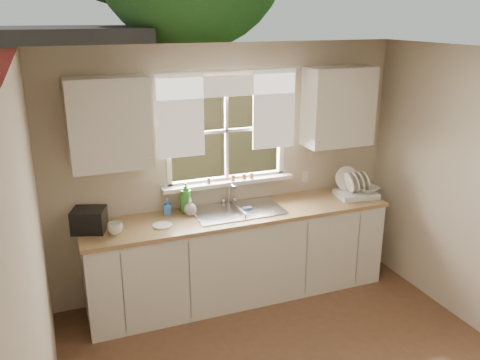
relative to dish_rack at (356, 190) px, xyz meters
name	(u,v)px	position (x,y,z in m)	size (l,w,h in m)	color
room_walls	(335,258)	(-1.31, -1.72, 0.25)	(3.62, 4.02, 2.50)	beige
ceiling	(342,59)	(-1.31, -1.65, 1.51)	(3.60, 4.00, 0.02)	silver
window	(227,147)	(-1.31, 0.35, 0.50)	(1.38, 0.16, 1.06)	white
curtains	(229,103)	(-1.31, 0.30, 0.95)	(1.50, 0.03, 0.81)	white
base_cabinets	(239,256)	(-1.31, 0.03, -0.55)	(3.00, 0.62, 0.87)	silver
countertop	(239,214)	(-1.31, 0.03, -0.10)	(3.04, 0.65, 0.04)	#A17E50
upper_cabinet_left	(109,123)	(-2.46, 0.17, 0.86)	(0.70, 0.33, 0.80)	silver
upper_cabinet_right	(338,107)	(-0.16, 0.17, 0.86)	(0.70, 0.33, 0.80)	silver
wall_outlet	(305,177)	(-0.43, 0.33, 0.09)	(0.08, 0.01, 0.12)	beige
sill_jars	(235,178)	(-1.26, 0.29, 0.19)	(0.50, 0.04, 0.06)	brown
sink	(238,218)	(-1.31, 0.06, -0.15)	(0.88, 0.52, 0.40)	#B7B7BC
dish_rack	(356,190)	(0.00, 0.00, 0.00)	(0.44, 0.36, 0.30)	silver
bowl	(368,189)	(0.12, -0.05, 0.01)	(0.23, 0.23, 0.06)	silver
soap_bottle_a	(186,197)	(-1.79, 0.21, 0.08)	(0.12, 0.12, 0.32)	green
soap_bottle_b	(168,206)	(-1.97, 0.23, 0.01)	(0.07, 0.07, 0.16)	blue
soap_bottle_c	(190,207)	(-1.77, 0.14, 0.00)	(0.12, 0.12, 0.16)	beige
saucer	(162,225)	(-2.09, -0.03, -0.07)	(0.18, 0.18, 0.01)	silver
cup	(115,228)	(-2.51, -0.06, -0.02)	(0.13, 0.13, 0.11)	beige
black_appliance	(89,220)	(-2.71, 0.10, 0.03)	(0.28, 0.24, 0.21)	black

